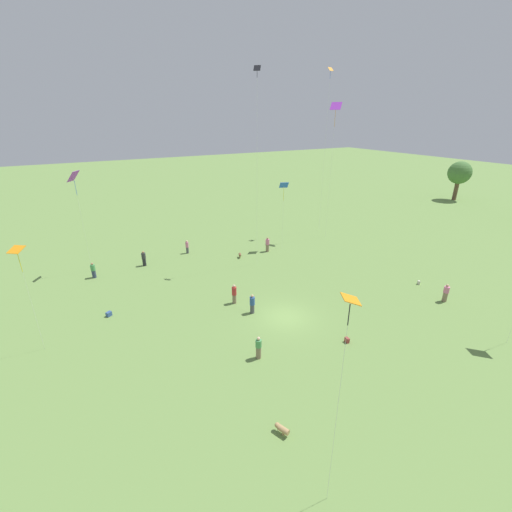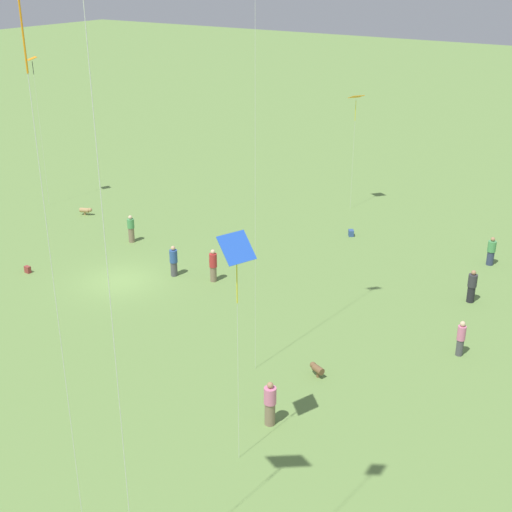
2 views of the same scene
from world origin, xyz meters
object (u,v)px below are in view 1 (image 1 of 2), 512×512
Objects in this scene: kite_3 at (17,254)px; person_3 at (93,270)px; kite_4 at (349,317)px; picnic_bag_1 at (109,314)px; dog_1 at (240,255)px; person_4 at (252,304)px; picnic_bag_0 at (347,340)px; kite_0 at (336,111)px; kite_1 at (284,187)px; person_5 at (187,247)px; person_2 at (267,245)px; person_6 at (234,294)px; kite_7 at (257,93)px; kite_2 at (74,179)px; person_8 at (446,293)px; person_1 at (259,348)px; kite_6 at (329,91)px; person_7 at (144,259)px; dog_0 at (282,429)px; picnic_bag_2 at (419,282)px.

person_3 is at bearing 149.92° from kite_3.
kite_4 reaches higher than picnic_bag_1.
person_3 is 15.76m from dog_1.
dog_1 is at bearing 130.49° from person_4.
kite_0 is at bearing 143.88° from picnic_bag_0.
kite_0 reaches higher than kite_1.
person_5 is 0.20× the size of kite_1.
person_2 is 1.00× the size of person_6.
kite_2 is at bearing -118.21° from kite_7.
person_8 is at bearing 127.31° from kite_2.
person_1 is 0.22× the size of kite_3.
kite_0 is at bearing 100.14° from kite_7.
person_8 is 2.30× the size of dog_1.
kite_6 is (0.97, 30.24, 8.50)m from kite_2.
person_3 is at bearing 78.60° from kite_2.
kite_4 is 0.51× the size of kite_7.
person_2 is at bearing -36.83° from person_5.
person_8 is 33.54m from kite_3.
kite_4 is at bearing -31.95° from kite_0.
person_7 is 30.50m from kite_6.
kite_6 reaches higher than person_2.
kite_7 is at bearing -163.26° from person_3.
kite_3 is at bearing 105.97° from dog_0.
person_6 is at bearing -107.68° from picnic_bag_2.
person_6 is 13.96m from dog_0.
person_2 reaches higher than person_4.
person_1 reaches higher than dog_0.
person_7 is at bearing -177.87° from person_5.
person_3 is 13.48m from kite_3.
person_4 reaches higher than picnic_bag_1.
kite_4 reaches higher than person_3.
kite_4 reaches higher than dog_1.
person_6 reaches higher than person_5.
person_1 reaches higher than picnic_bag_1.
person_7 is 23.70m from picnic_bag_0.
person_6 is 3.53× the size of picnic_bag_1.
kite_0 is at bearing 103.63° from picnic_bag_1.
kite_0 is 1.69× the size of kite_4.
picnic_bag_1 is at bearing -68.58° from kite_0.
person_7 is (-0.57, 5.22, 0.04)m from person_3.
kite_0 is (-17.77, 20.75, 15.20)m from person_1.
person_2 reaches higher than person_1.
kite_6 is (-1.00, 30.19, 17.54)m from person_3.
person_6 is at bearing -101.92° from person_5.
person_6 is 10.53m from dog_1.
kite_0 reaches higher than picnic_bag_0.
person_2 is 20.82m from kite_6.
person_5 is 6.62m from dog_1.
person_8 reaches higher than dog_0.
person_6 is (11.74, 10.37, 0.10)m from person_3.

